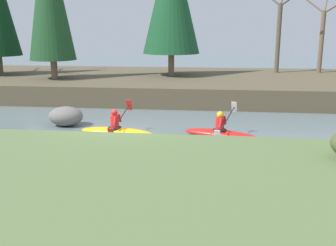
{
  "coord_description": "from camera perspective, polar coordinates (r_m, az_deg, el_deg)",
  "views": [
    {
      "loc": [
        3.02,
        -12.9,
        3.85
      ],
      "look_at": [
        1.49,
        0.53,
        0.55
      ],
      "focal_mm": 42.0,
      "sensor_mm": 36.0,
      "label": 1
    }
  ],
  "objects": [
    {
      "name": "riverbank_far",
      "position": [
        23.89,
        -0.82,
        5.69
      ],
      "size": [
        44.0,
        10.37,
        1.02
      ],
      "color": "brown",
      "rests_on": "ground"
    },
    {
      "name": "bare_tree_mid_downstream",
      "position": [
        26.32,
        15.83,
        12.9
      ],
      "size": [
        3.16,
        3.12,
        5.69
      ],
      "color": "brown",
      "rests_on": "riverbank_far"
    },
    {
      "name": "ground_plane",
      "position": [
        13.79,
        -6.41,
        -2.58
      ],
      "size": [
        90.0,
        90.0,
        0.0
      ],
      "primitive_type": "plane",
      "color": "slate"
    },
    {
      "name": "bare_tree_downstream",
      "position": [
        27.19,
        21.48,
        11.91
      ],
      "size": [
        2.85,
        2.81,
        5.1
      ],
      "color": "brown",
      "rests_on": "riverbank_far"
    },
    {
      "name": "kayaker_lead",
      "position": [
        13.96,
        7.79,
        -1.48
      ],
      "size": [
        2.75,
        2.02,
        1.2
      ],
      "rotation": [
        0.0,
        0.0,
        -0.32
      ],
      "color": "red",
      "rests_on": "ground"
    },
    {
      "name": "kayaker_middle",
      "position": [
        14.27,
        -7.43,
        -1.13
      ],
      "size": [
        2.8,
        2.07,
        1.2
      ],
      "rotation": [
        0.0,
        0.0,
        -0.12
      ],
      "color": "yellow",
      "rests_on": "ground"
    },
    {
      "name": "riverbank_near",
      "position": [
        8.7,
        -14.62,
        -10.26
      ],
      "size": [
        44.0,
        7.63,
        0.76
      ],
      "color": "#5B7042",
      "rests_on": "ground"
    },
    {
      "name": "boulder_midstream",
      "position": [
        16.24,
        -14.61,
        0.97
      ],
      "size": [
        1.38,
        1.08,
        0.78
      ],
      "color": "slate",
      "rests_on": "ground"
    }
  ]
}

